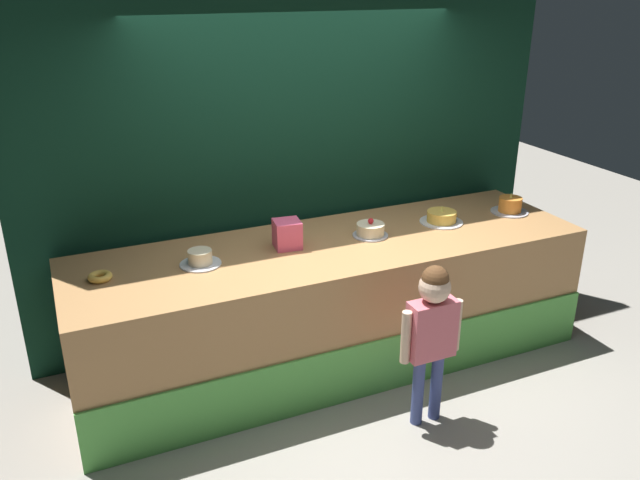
# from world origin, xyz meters

# --- Properties ---
(ground_plane) EXTENTS (12.00, 12.00, 0.00)m
(ground_plane) POSITION_xyz_m (0.00, 0.00, 0.00)
(ground_plane) COLOR gray
(stage_platform) EXTENTS (3.76, 1.11, 0.95)m
(stage_platform) POSITION_xyz_m (0.00, 0.54, 0.47)
(stage_platform) COLOR #B27F4C
(stage_platform) RESTS_ON ground_plane
(curtain_backdrop) EXTENTS (4.27, 0.08, 3.16)m
(curtain_backdrop) POSITION_xyz_m (0.00, 1.19, 1.58)
(curtain_backdrop) COLOR black
(curtain_backdrop) RESTS_ON ground_plane
(child_figure) EXTENTS (0.43, 0.20, 1.12)m
(child_figure) POSITION_xyz_m (0.24, -0.40, 0.72)
(child_figure) COLOR #3F4C8C
(child_figure) RESTS_ON ground_plane
(pink_box) EXTENTS (0.20, 0.20, 0.20)m
(pink_box) POSITION_xyz_m (-0.32, 0.62, 1.05)
(pink_box) COLOR #F35880
(pink_box) RESTS_ON stage_platform
(donut) EXTENTS (0.15, 0.15, 0.04)m
(donut) POSITION_xyz_m (-1.60, 0.61, 0.97)
(donut) COLOR #F2BF4C
(donut) RESTS_ON stage_platform
(cake_far_left) EXTENTS (0.28, 0.28, 0.10)m
(cake_far_left) POSITION_xyz_m (-0.96, 0.58, 0.99)
(cake_far_left) COLOR silver
(cake_far_left) RESTS_ON stage_platform
(cake_center_left) EXTENTS (0.26, 0.26, 0.14)m
(cake_center_left) POSITION_xyz_m (0.32, 0.57, 1.00)
(cake_center_left) COLOR silver
(cake_center_left) RESTS_ON stage_platform
(cake_center_right) EXTENTS (0.34, 0.34, 0.14)m
(cake_center_right) POSITION_xyz_m (0.96, 0.59, 0.99)
(cake_center_right) COLOR silver
(cake_center_right) RESTS_ON stage_platform
(cake_far_right) EXTENTS (0.30, 0.30, 0.17)m
(cake_far_right) POSITION_xyz_m (1.60, 0.56, 1.01)
(cake_far_right) COLOR silver
(cake_far_right) RESTS_ON stage_platform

